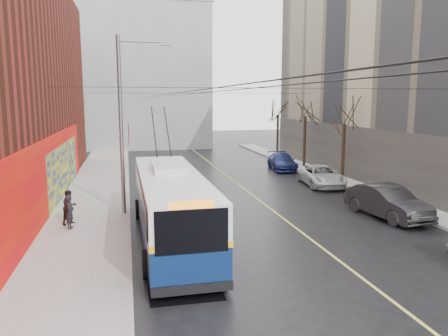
{
  "coord_description": "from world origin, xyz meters",
  "views": [
    {
      "loc": [
        -6.0,
        -12.33,
        5.91
      ],
      "look_at": [
        -1.24,
        9.13,
        2.45
      ],
      "focal_mm": 35.0,
      "sensor_mm": 36.0,
      "label": 1
    }
  ],
  "objects_px": {
    "tree_near": "(345,113)",
    "following_car": "(180,178)",
    "streetlight_pole": "(124,121)",
    "parked_car_c": "(321,176)",
    "parked_car_d": "(282,162)",
    "tree_mid": "(306,107)",
    "tree_far": "(278,107)",
    "trolleybus": "(171,205)",
    "parked_car_b": "(387,202)",
    "pedestrian_b": "(70,207)",
    "pedestrian_a": "(70,212)"
  },
  "relations": [
    {
      "from": "pedestrian_b",
      "to": "tree_far",
      "type": "bearing_deg",
      "value": 1.18
    },
    {
      "from": "parked_car_b",
      "to": "pedestrian_b",
      "type": "distance_m",
      "value": 15.5
    },
    {
      "from": "tree_near",
      "to": "pedestrian_a",
      "type": "height_order",
      "value": "tree_near"
    },
    {
      "from": "tree_near",
      "to": "tree_mid",
      "type": "height_order",
      "value": "tree_mid"
    },
    {
      "from": "tree_near",
      "to": "following_car",
      "type": "bearing_deg",
      "value": 178.94
    },
    {
      "from": "streetlight_pole",
      "to": "pedestrian_b",
      "type": "relative_size",
      "value": 5.57
    },
    {
      "from": "parked_car_d",
      "to": "tree_mid",
      "type": "bearing_deg",
      "value": 20.49
    },
    {
      "from": "parked_car_c",
      "to": "tree_near",
      "type": "bearing_deg",
      "value": 27.71
    },
    {
      "from": "tree_mid",
      "to": "parked_car_b",
      "type": "xyz_separation_m",
      "value": [
        -2.34,
        -16.21,
        -4.44
      ]
    },
    {
      "from": "tree_mid",
      "to": "trolleybus",
      "type": "xyz_separation_m",
      "value": [
        -13.31,
        -17.41,
        -3.71
      ]
    },
    {
      "from": "following_car",
      "to": "pedestrian_a",
      "type": "bearing_deg",
      "value": -116.46
    },
    {
      "from": "parked_car_b",
      "to": "pedestrian_b",
      "type": "relative_size",
      "value": 3.07
    },
    {
      "from": "tree_far",
      "to": "streetlight_pole",
      "type": "bearing_deg",
      "value": -127.12
    },
    {
      "from": "tree_near",
      "to": "pedestrian_a",
      "type": "distance_m",
      "value": 19.9
    },
    {
      "from": "tree_near",
      "to": "parked_car_d",
      "type": "distance_m",
      "value": 8.07
    },
    {
      "from": "streetlight_pole",
      "to": "parked_car_c",
      "type": "distance_m",
      "value": 14.73
    },
    {
      "from": "tree_mid",
      "to": "trolleybus",
      "type": "bearing_deg",
      "value": -127.41
    },
    {
      "from": "tree_near",
      "to": "parked_car_d",
      "type": "height_order",
      "value": "tree_near"
    },
    {
      "from": "tree_near",
      "to": "pedestrian_b",
      "type": "distance_m",
      "value": 19.67
    },
    {
      "from": "streetlight_pole",
      "to": "parked_car_b",
      "type": "height_order",
      "value": "streetlight_pole"
    },
    {
      "from": "trolleybus",
      "to": "pedestrian_a",
      "type": "xyz_separation_m",
      "value": [
        -4.33,
        2.16,
        -0.63
      ]
    },
    {
      "from": "tree_near",
      "to": "following_car",
      "type": "xyz_separation_m",
      "value": [
        -11.71,
        0.22,
        -4.27
      ]
    },
    {
      "from": "tree_far",
      "to": "parked_car_c",
      "type": "xyz_separation_m",
      "value": [
        -2.0,
        -14.79,
        -4.45
      ]
    },
    {
      "from": "tree_near",
      "to": "pedestrian_a",
      "type": "bearing_deg",
      "value": -154.95
    },
    {
      "from": "tree_near",
      "to": "tree_mid",
      "type": "bearing_deg",
      "value": 90.0
    },
    {
      "from": "streetlight_pole",
      "to": "pedestrian_a",
      "type": "distance_m",
      "value": 5.18
    },
    {
      "from": "trolleybus",
      "to": "pedestrian_a",
      "type": "height_order",
      "value": "trolleybus"
    },
    {
      "from": "tree_far",
      "to": "trolleybus",
      "type": "relative_size",
      "value": 0.56
    },
    {
      "from": "parked_car_d",
      "to": "tree_far",
      "type": "bearing_deg",
      "value": 80.53
    },
    {
      "from": "tree_mid",
      "to": "parked_car_d",
      "type": "height_order",
      "value": "tree_mid"
    },
    {
      "from": "streetlight_pole",
      "to": "pedestrian_a",
      "type": "height_order",
      "value": "streetlight_pole"
    },
    {
      "from": "tree_mid",
      "to": "following_car",
      "type": "height_order",
      "value": "tree_mid"
    },
    {
      "from": "streetlight_pole",
      "to": "tree_far",
      "type": "relative_size",
      "value": 1.37
    },
    {
      "from": "parked_car_c",
      "to": "streetlight_pole",
      "type": "bearing_deg",
      "value": -152.09
    },
    {
      "from": "parked_car_b",
      "to": "pedestrian_a",
      "type": "height_order",
      "value": "pedestrian_a"
    },
    {
      "from": "streetlight_pole",
      "to": "parked_car_b",
      "type": "relative_size",
      "value": 1.81
    },
    {
      "from": "streetlight_pole",
      "to": "parked_car_c",
      "type": "bearing_deg",
      "value": 21.65
    },
    {
      "from": "streetlight_pole",
      "to": "pedestrian_b",
      "type": "xyz_separation_m",
      "value": [
        -2.6,
        -1.49,
        -3.89
      ]
    },
    {
      "from": "trolleybus",
      "to": "pedestrian_b",
      "type": "xyz_separation_m",
      "value": [
        -4.43,
        2.92,
        -0.58
      ]
    },
    {
      "from": "tree_far",
      "to": "trolleybus",
      "type": "xyz_separation_m",
      "value": [
        -13.31,
        -24.41,
        -3.6
      ]
    },
    {
      "from": "streetlight_pole",
      "to": "tree_mid",
      "type": "xyz_separation_m",
      "value": [
        15.14,
        13.0,
        0.41
      ]
    },
    {
      "from": "parked_car_c",
      "to": "parked_car_d",
      "type": "bearing_deg",
      "value": 97.93
    },
    {
      "from": "trolleybus",
      "to": "pedestrian_b",
      "type": "distance_m",
      "value": 5.34
    },
    {
      "from": "streetlight_pole",
      "to": "parked_car_d",
      "type": "bearing_deg",
      "value": 43.96
    },
    {
      "from": "parked_car_b",
      "to": "parked_car_c",
      "type": "relative_size",
      "value": 0.99
    },
    {
      "from": "streetlight_pole",
      "to": "tree_far",
      "type": "bearing_deg",
      "value": 52.88
    },
    {
      "from": "streetlight_pole",
      "to": "parked_car_c",
      "type": "xyz_separation_m",
      "value": [
        13.14,
        5.21,
        -4.15
      ]
    },
    {
      "from": "parked_car_d",
      "to": "pedestrian_a",
      "type": "relative_size",
      "value": 3.07
    },
    {
      "from": "pedestrian_a",
      "to": "pedestrian_b",
      "type": "height_order",
      "value": "pedestrian_b"
    },
    {
      "from": "parked_car_c",
      "to": "parked_car_d",
      "type": "xyz_separation_m",
      "value": [
        -0.21,
        7.25,
        -0.01
      ]
    }
  ]
}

